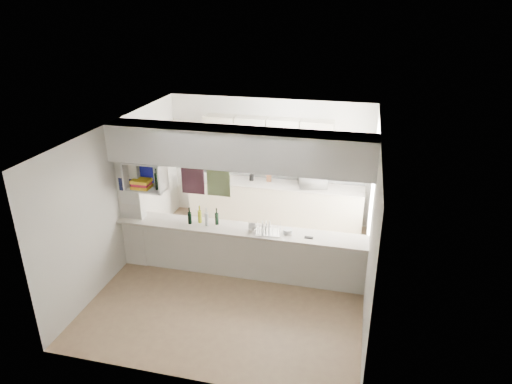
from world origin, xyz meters
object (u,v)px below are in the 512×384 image
(wine_bottles, at_px, (203,218))
(bowl, at_px, (313,172))
(microwave, at_px, (313,180))
(dish_rack, at_px, (268,228))

(wine_bottles, bearing_deg, bowl, 52.36)
(bowl, relative_size, wine_bottles, 0.46)
(microwave, bearing_deg, dish_rack, 62.65)
(microwave, relative_size, wine_bottles, 1.05)
(microwave, distance_m, bowl, 0.18)
(bowl, xyz_separation_m, wine_bottles, (-1.58, -2.06, -0.21))
(bowl, height_order, wine_bottles, bowl)
(microwave, distance_m, dish_rack, 2.17)
(bowl, bearing_deg, microwave, 92.94)
(microwave, height_order, dish_rack, microwave)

